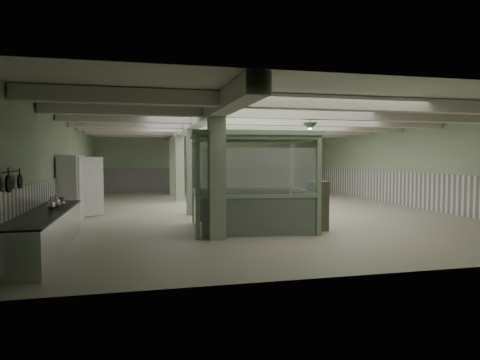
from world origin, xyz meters
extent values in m
plane|color=beige|center=(0.00, 0.00, 0.00)|extent=(20.00, 20.00, 0.00)
cube|color=white|center=(0.00, 0.00, 3.60)|extent=(14.00, 20.00, 0.02)
cube|color=#A1BA95|center=(0.00, 10.00, 1.80)|extent=(14.00, 0.02, 3.60)
cube|color=#A1BA95|center=(0.00, -10.00, 1.80)|extent=(14.00, 0.02, 3.60)
cube|color=#A1BA95|center=(-7.00, 0.00, 1.80)|extent=(0.02, 20.00, 3.60)
cube|color=#A1BA95|center=(7.00, 0.00, 1.80)|extent=(0.02, 20.00, 3.60)
cube|color=white|center=(-6.97, 0.00, 0.75)|extent=(0.05, 19.90, 1.50)
cube|color=white|center=(6.97, 0.00, 0.75)|extent=(0.05, 19.90, 1.50)
cube|color=white|center=(0.00, 9.97, 0.75)|extent=(13.90, 0.05, 1.50)
cube|color=beige|center=(-2.50, 0.00, 3.38)|extent=(0.45, 19.90, 0.40)
cube|color=beige|center=(0.00, -7.50, 3.42)|extent=(13.90, 0.35, 0.32)
cube|color=beige|center=(0.00, -5.00, 3.42)|extent=(13.90, 0.35, 0.32)
cube|color=beige|center=(0.00, -2.50, 3.42)|extent=(13.90, 0.35, 0.32)
cube|color=beige|center=(0.00, 0.00, 3.42)|extent=(13.90, 0.35, 0.32)
cube|color=beige|center=(0.00, 2.50, 3.42)|extent=(13.90, 0.35, 0.32)
cube|color=beige|center=(0.00, 5.00, 3.42)|extent=(13.90, 0.35, 0.32)
cube|color=beige|center=(0.00, 7.50, 3.42)|extent=(13.90, 0.35, 0.32)
cube|color=#91A787|center=(-2.50, -6.00, 1.80)|extent=(0.42, 0.42, 3.60)
cube|color=#91A787|center=(-2.50, -1.00, 1.80)|extent=(0.42, 0.42, 3.60)
cube|color=#91A787|center=(-2.50, 4.00, 1.80)|extent=(0.42, 0.42, 3.60)
cube|color=#91A787|center=(-2.50, 8.00, 1.80)|extent=(0.42, 0.42, 3.60)
cylinder|color=black|center=(-6.93, -7.60, 1.85)|extent=(0.02, 1.20, 0.02)
cone|color=#2B392A|center=(0.50, -5.00, 3.05)|extent=(0.44, 0.44, 0.22)
cone|color=#2B392A|center=(0.50, 0.50, 3.05)|extent=(0.44, 0.44, 0.22)
cone|color=#2B392A|center=(0.50, 5.50, 3.05)|extent=(0.44, 0.44, 0.22)
cube|color=silver|center=(-6.54, -6.55, 0.44)|extent=(0.86, 5.11, 0.88)
cube|color=black|center=(-6.54, -6.55, 0.89)|extent=(0.90, 5.15, 0.04)
cylinder|color=#B2B2B7|center=(-6.57, -4.93, 0.95)|extent=(0.35, 0.35, 0.10)
cylinder|color=black|center=(-6.88, -8.00, 1.63)|extent=(0.04, 0.34, 0.34)
cylinder|color=black|center=(-6.88, -7.19, 1.63)|extent=(0.04, 0.30, 0.30)
cube|color=white|center=(-6.65, -1.54, 1.10)|extent=(0.60, 2.40, 2.20)
cube|color=white|center=(-6.32, -2.09, 1.10)|extent=(0.06, 0.90, 2.10)
cube|color=white|center=(-6.20, -0.89, 1.10)|extent=(0.72, 0.64, 2.10)
cube|color=silver|center=(-6.28, -2.09, 1.10)|extent=(0.02, 0.05, 0.30)
cube|color=silver|center=(-6.28, -0.99, 1.10)|extent=(0.02, 0.05, 0.30)
cube|color=#87A483|center=(-2.98, -5.87, 1.36)|extent=(0.13, 0.13, 2.72)
cube|color=#87A483|center=(-2.72, -3.16, 1.36)|extent=(0.13, 0.13, 2.72)
cube|color=#87A483|center=(0.28, -6.18, 1.36)|extent=(0.13, 0.13, 2.72)
cube|color=#87A483|center=(0.53, -3.47, 1.36)|extent=(0.13, 0.13, 2.72)
cube|color=#87A483|center=(-1.22, -4.67, 2.78)|extent=(3.78, 3.29, 0.12)
cube|color=silver|center=(-1.35, -6.03, 0.55)|extent=(3.06, 0.35, 1.05)
cube|color=silver|center=(-1.35, -6.03, 1.78)|extent=(3.06, 0.35, 1.22)
cube|color=silver|center=(-1.10, -3.31, 0.55)|extent=(3.06, 0.35, 1.05)
cube|color=silver|center=(-1.10, -3.31, 1.78)|extent=(3.06, 0.35, 1.22)
cube|color=silver|center=(-2.85, -4.52, 0.55)|extent=(0.30, 2.52, 1.05)
cube|color=silver|center=(-2.85, -4.52, 1.78)|extent=(0.30, 2.52, 1.22)
cube|color=silver|center=(0.40, -4.82, 0.55)|extent=(0.30, 2.52, 1.05)
cube|color=silver|center=(0.40, -4.82, 1.78)|extent=(0.30, 2.52, 1.22)
cube|color=#4F5244|center=(0.65, -5.26, 0.72)|extent=(0.49, 0.68, 1.44)
camera|label=1|loc=(-4.50, -16.90, 2.13)|focal=32.00mm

